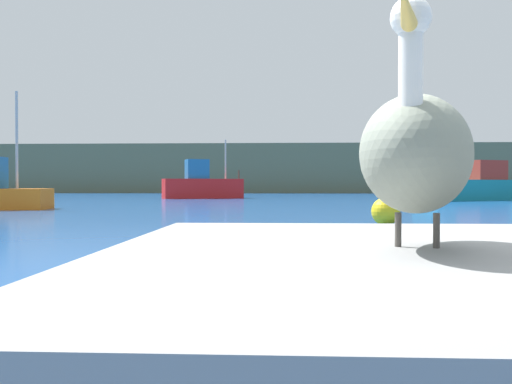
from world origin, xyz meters
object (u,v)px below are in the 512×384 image
object	(u,v)px
pelican	(416,152)
fishing_boat_teal	(473,186)
fishing_boat_red	(202,185)
mooring_buoy	(385,212)

from	to	relation	value
pelican	fishing_boat_teal	bearing A→B (deg)	178.02
fishing_boat_teal	pelican	bearing A→B (deg)	44.28
fishing_boat_teal	fishing_boat_red	xyz separation A→B (m)	(-18.95, 3.93, 0.02)
fishing_boat_teal	fishing_boat_red	distance (m)	19.35
fishing_boat_teal	mooring_buoy	distance (m)	25.40
fishing_boat_teal	fishing_boat_red	world-z (taller)	fishing_boat_red
fishing_boat_teal	mooring_buoy	world-z (taller)	fishing_boat_teal
fishing_boat_teal	fishing_boat_red	bearing A→B (deg)	-38.86
pelican	fishing_boat_red	size ratio (longest dim) A/B	0.22
pelican	fishing_boat_red	world-z (taller)	fishing_boat_red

